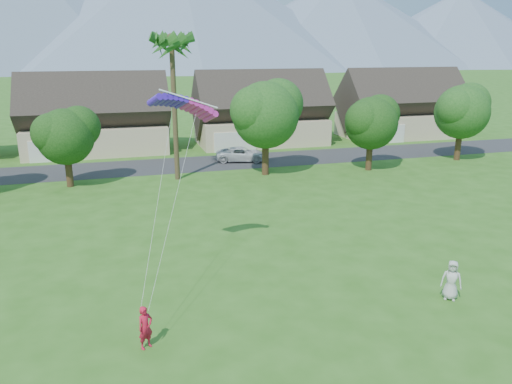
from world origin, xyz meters
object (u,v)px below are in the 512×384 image
object	(u,v)px
watcher	(451,280)
parked_car	(242,154)
parafoil_kite	(184,103)
kite_flyer	(145,327)

from	to	relation	value
watcher	parked_car	bearing A→B (deg)	130.44
parafoil_kite	parked_car	bearing A→B (deg)	52.76
parked_car	parafoil_kite	bearing A→B (deg)	173.74
parked_car	parafoil_kite	size ratio (longest dim) A/B	1.48
watcher	kite_flyer	bearing A→B (deg)	-142.78
kite_flyer	parked_car	bearing A→B (deg)	37.07
parked_car	parafoil_kite	world-z (taller)	parafoil_kite
kite_flyer	watcher	world-z (taller)	watcher
kite_flyer	watcher	distance (m)	13.85
parked_car	parafoil_kite	distance (m)	27.13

